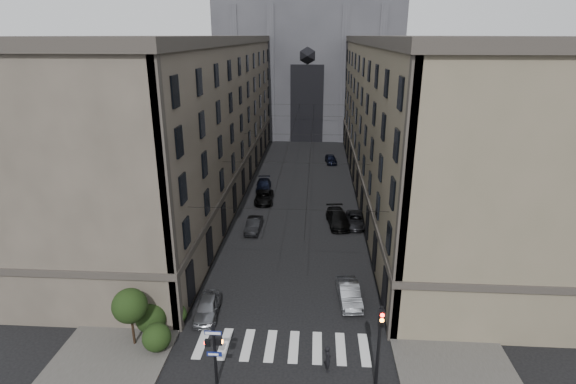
% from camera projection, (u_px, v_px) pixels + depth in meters
% --- Properties ---
extents(sidewalk_left, '(7.00, 80.00, 0.15)m').
position_uv_depth(sidewalk_left, '(220.00, 188.00, 58.68)').
color(sidewalk_left, '#383533').
rests_on(sidewalk_left, ground).
extents(sidewalk_right, '(7.00, 80.00, 0.15)m').
position_uv_depth(sidewalk_right, '(383.00, 191.00, 57.40)').
color(sidewalk_right, '#383533').
rests_on(sidewalk_right, ground).
extents(zebra_crossing, '(11.00, 3.20, 0.01)m').
position_uv_depth(zebra_crossing, '(282.00, 346.00, 28.86)').
color(zebra_crossing, beige).
rests_on(zebra_crossing, ground).
extents(building_left, '(13.60, 60.60, 18.85)m').
position_uv_depth(building_left, '(193.00, 117.00, 55.80)').
color(building_left, '#494138').
rests_on(building_left, ground).
extents(building_right, '(13.60, 60.60, 18.85)m').
position_uv_depth(building_right, '(412.00, 119.00, 54.16)').
color(building_right, brown).
rests_on(building_right, ground).
extents(gothic_tower, '(35.00, 23.00, 58.00)m').
position_uv_depth(gothic_tower, '(309.00, 41.00, 88.88)').
color(gothic_tower, '#2D2D33').
rests_on(gothic_tower, ground).
extents(pedestrian_signal_left, '(1.02, 0.38, 4.00)m').
position_uv_depth(pedestrian_signal_left, '(214.00, 350.00, 25.02)').
color(pedestrian_signal_left, black).
rests_on(pedestrian_signal_left, ground).
extents(traffic_light_right, '(0.34, 0.50, 5.20)m').
position_uv_depth(traffic_light_right, '(380.00, 337.00, 24.53)').
color(traffic_light_right, black).
rests_on(traffic_light_right, ground).
extents(shrub_cluster, '(3.90, 4.40, 3.90)m').
position_uv_depth(shrub_cluster, '(147.00, 317.00, 28.81)').
color(shrub_cluster, black).
rests_on(shrub_cluster, sidewalk_left).
extents(tram_wires, '(14.00, 60.00, 0.43)m').
position_uv_depth(tram_wires, '(301.00, 135.00, 55.32)').
color(tram_wires, black).
rests_on(tram_wires, ground).
extents(car_left_near, '(1.86, 4.05, 1.35)m').
position_uv_depth(car_left_near, '(207.00, 307.00, 31.81)').
color(car_left_near, slate).
rests_on(car_left_near, ground).
extents(car_left_midnear, '(1.51, 4.01, 1.31)m').
position_uv_depth(car_left_midnear, '(254.00, 225.00, 45.64)').
color(car_left_midnear, black).
rests_on(car_left_midnear, ground).
extents(car_left_midfar, '(2.40, 4.77, 1.29)m').
position_uv_depth(car_left_midfar, '(264.00, 197.00, 53.58)').
color(car_left_midfar, black).
rests_on(car_left_midfar, ground).
extents(car_left_far, '(2.17, 4.69, 1.33)m').
position_uv_depth(car_left_far, '(264.00, 185.00, 57.72)').
color(car_left_far, black).
rests_on(car_left_far, ground).
extents(car_right_near, '(1.88, 4.42, 1.42)m').
position_uv_depth(car_right_near, '(349.00, 293.00, 33.46)').
color(car_right_near, gray).
rests_on(car_right_near, ground).
extents(car_right_midnear, '(2.56, 4.83, 1.29)m').
position_uv_depth(car_right_midnear, '(356.00, 220.00, 46.99)').
color(car_right_midnear, black).
rests_on(car_right_midnear, ground).
extents(car_right_midfar, '(2.75, 5.41, 1.50)m').
position_uv_depth(car_right_midfar, '(338.00, 218.00, 47.07)').
color(car_right_midfar, black).
rests_on(car_right_midfar, ground).
extents(car_right_far, '(2.02, 4.08, 1.34)m').
position_uv_depth(car_right_far, '(331.00, 159.00, 69.94)').
color(car_right_far, black).
rests_on(car_right_far, ground).
extents(pedestrian, '(0.52, 0.69, 1.69)m').
position_uv_depth(pedestrian, '(328.00, 358.00, 26.53)').
color(pedestrian, black).
rests_on(pedestrian, ground).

